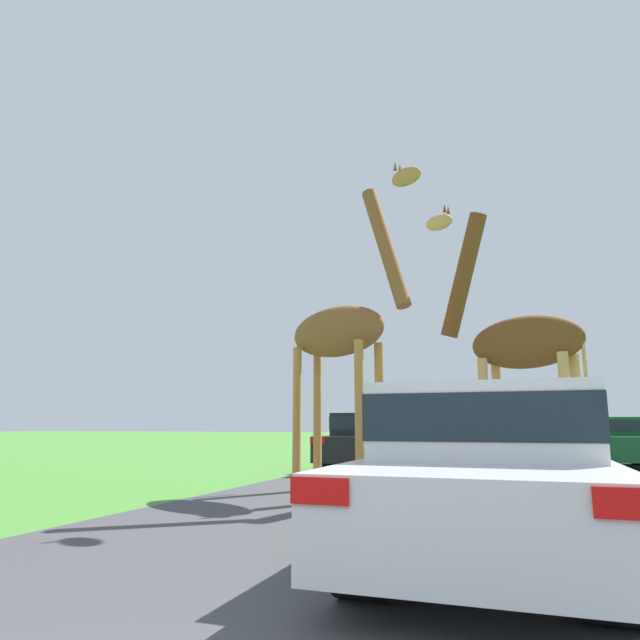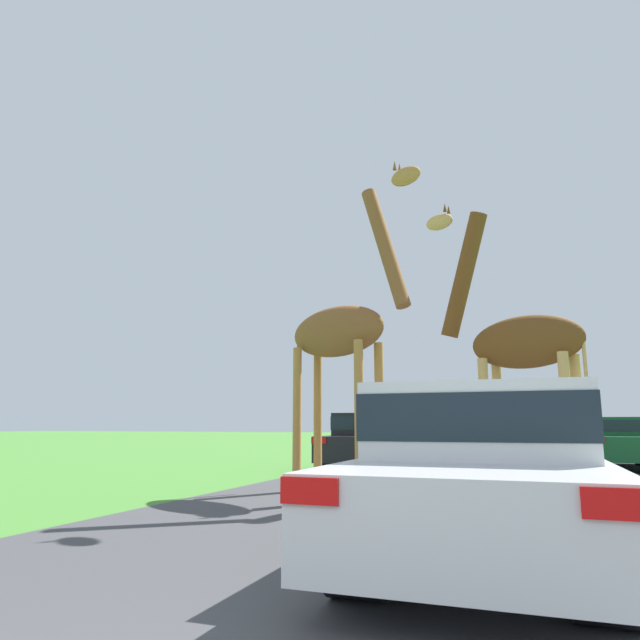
# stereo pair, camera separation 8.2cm
# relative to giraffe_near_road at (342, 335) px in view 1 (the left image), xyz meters

# --- Properties ---
(road) EXTENTS (8.29, 120.00, 0.00)m
(road) POSITION_rel_giraffe_near_road_xyz_m (1.95, 21.10, -2.67)
(road) COLOR #424244
(road) RESTS_ON ground
(giraffe_near_road) EXTENTS (2.79, 1.59, 5.44)m
(giraffe_near_road) POSITION_rel_giraffe_near_road_xyz_m (0.00, 0.00, 0.00)
(giraffe_near_road) COLOR #B77F3D
(giraffe_near_road) RESTS_ON ground
(giraffe_companion) EXTENTS (2.69, 1.45, 5.22)m
(giraffe_companion) POSITION_rel_giraffe_near_road_xyz_m (2.80, 0.64, -0.18)
(giraffe_companion) COLOR tan
(giraffe_companion) RESTS_ON ground
(car_lead_maroon) EXTENTS (1.86, 4.41, 1.46)m
(car_lead_maroon) POSITION_rel_giraffe_near_road_xyz_m (2.57, -4.04, -1.89)
(car_lead_maroon) COLOR silver
(car_lead_maroon) RESTS_ON ground
(car_queue_right) EXTENTS (1.80, 4.68, 1.27)m
(car_queue_right) POSITION_rel_giraffe_near_road_xyz_m (3.22, 17.49, -1.97)
(car_queue_right) COLOR #561914
(car_queue_right) RESTS_ON ground
(car_queue_left) EXTENTS (1.78, 4.36, 1.33)m
(car_queue_left) POSITION_rel_giraffe_near_road_xyz_m (5.16, 8.15, -1.96)
(car_queue_left) COLOR #144C28
(car_queue_left) RESTS_ON ground
(car_far_ahead) EXTENTS (1.97, 4.31, 1.40)m
(car_far_ahead) POSITION_rel_giraffe_near_road_xyz_m (-1.11, 10.01, -1.92)
(car_far_ahead) COLOR gray
(car_far_ahead) RESTS_ON ground
(car_verge_right) EXTENTS (1.98, 3.94, 1.42)m
(car_verge_right) POSITION_rel_giraffe_near_road_xyz_m (-0.76, 5.07, -1.91)
(car_verge_right) COLOR black
(car_verge_right) RESTS_ON ground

